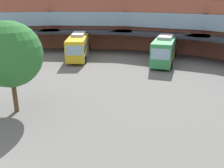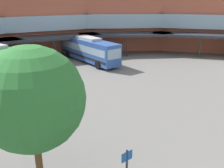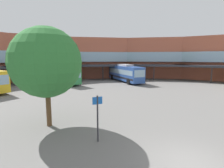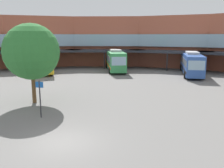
% 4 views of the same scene
% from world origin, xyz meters
% --- Properties ---
extents(station_building, '(83.72, 39.40, 9.79)m').
position_xyz_m(station_building, '(0.00, 26.81, 4.92)').
color(station_building, '#AD5942').
rests_on(station_building, ground).
extents(bus_1, '(2.97, 12.19, 3.65)m').
position_xyz_m(bus_1, '(9.45, 28.05, 1.85)').
color(bus_1, '#2D519E').
rests_on(bus_1, ground).
extents(plaza_tree, '(5.03, 5.03, 7.22)m').
position_xyz_m(plaza_tree, '(-6.16, 7.46, 4.69)').
color(plaza_tree, brown).
rests_on(plaza_tree, ground).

